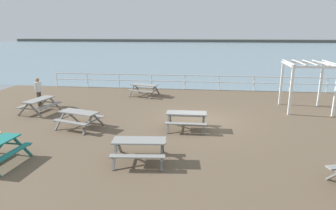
{
  "coord_description": "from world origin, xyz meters",
  "views": [
    {
      "loc": [
        -0.04,
        -13.94,
        4.4
      ],
      "look_at": [
        -1.64,
        -0.21,
        0.8
      ],
      "focal_mm": 31.04,
      "sensor_mm": 36.0,
      "label": 1
    }
  ],
  "objects_px": {
    "picnic_table_near_left": "(144,87)",
    "picnic_table_seaward": "(79,116)",
    "picnic_table_corner": "(186,117)",
    "picnic_table_far_left": "(39,102)",
    "visitor": "(38,90)",
    "lattice_pergola": "(308,75)",
    "picnic_table_far_right": "(139,145)"
  },
  "relations": [
    {
      "from": "picnic_table_near_left",
      "to": "visitor",
      "type": "bearing_deg",
      "value": -132.38
    },
    {
      "from": "picnic_table_seaward",
      "to": "visitor",
      "type": "xyz_separation_m",
      "value": [
        -4.0,
        3.57,
        0.36
      ]
    },
    {
      "from": "picnic_table_far_left",
      "to": "picnic_table_near_left",
      "type": "bearing_deg",
      "value": -35.39
    },
    {
      "from": "picnic_table_near_left",
      "to": "visitor",
      "type": "relative_size",
      "value": 1.3
    },
    {
      "from": "visitor",
      "to": "lattice_pergola",
      "type": "height_order",
      "value": "lattice_pergola"
    },
    {
      "from": "picnic_table_far_left",
      "to": "picnic_table_seaward",
      "type": "bearing_deg",
      "value": -114.3
    },
    {
      "from": "picnic_table_far_right",
      "to": "picnic_table_seaward",
      "type": "bearing_deg",
      "value": 133.01
    },
    {
      "from": "visitor",
      "to": "lattice_pergola",
      "type": "xyz_separation_m",
      "value": [
        15.34,
        0.86,
        1.05
      ]
    },
    {
      "from": "picnic_table_far_left",
      "to": "lattice_pergola",
      "type": "distance_m",
      "value": 14.73
    },
    {
      "from": "picnic_table_near_left",
      "to": "visitor",
      "type": "distance_m",
      "value": 6.61
    },
    {
      "from": "picnic_table_far_right",
      "to": "picnic_table_corner",
      "type": "distance_m",
      "value": 3.8
    },
    {
      "from": "picnic_table_far_right",
      "to": "picnic_table_seaward",
      "type": "relative_size",
      "value": 0.89
    },
    {
      "from": "picnic_table_far_right",
      "to": "visitor",
      "type": "xyz_separation_m",
      "value": [
        -7.49,
        6.68,
        0.36
      ]
    },
    {
      "from": "picnic_table_near_left",
      "to": "visitor",
      "type": "xyz_separation_m",
      "value": [
        -5.68,
        -3.37,
        0.36
      ]
    },
    {
      "from": "picnic_table_far_right",
      "to": "visitor",
      "type": "height_order",
      "value": "visitor"
    },
    {
      "from": "picnic_table_near_left",
      "to": "lattice_pergola",
      "type": "relative_size",
      "value": 0.8
    },
    {
      "from": "picnic_table_seaward",
      "to": "picnic_table_corner",
      "type": "relative_size",
      "value": 1.19
    },
    {
      "from": "picnic_table_corner",
      "to": "visitor",
      "type": "distance_m",
      "value": 9.45
    },
    {
      "from": "picnic_table_near_left",
      "to": "lattice_pergola",
      "type": "height_order",
      "value": "lattice_pergola"
    },
    {
      "from": "picnic_table_corner",
      "to": "visitor",
      "type": "height_order",
      "value": "visitor"
    },
    {
      "from": "picnic_table_far_left",
      "to": "visitor",
      "type": "distance_m",
      "value": 1.73
    },
    {
      "from": "picnic_table_seaward",
      "to": "picnic_table_corner",
      "type": "xyz_separation_m",
      "value": [
        4.9,
        0.41,
        0.0
      ]
    },
    {
      "from": "picnic_table_far_right",
      "to": "picnic_table_seaward",
      "type": "xyz_separation_m",
      "value": [
        -3.49,
        3.12,
        0.0
      ]
    },
    {
      "from": "picnic_table_near_left",
      "to": "picnic_table_seaward",
      "type": "height_order",
      "value": "same"
    },
    {
      "from": "picnic_table_far_left",
      "to": "picnic_table_corner",
      "type": "distance_m",
      "value": 8.21
    },
    {
      "from": "picnic_table_near_left",
      "to": "picnic_table_corner",
      "type": "relative_size",
      "value": 1.19
    },
    {
      "from": "picnic_table_far_right",
      "to": "lattice_pergola",
      "type": "bearing_deg",
      "value": 38.64
    },
    {
      "from": "picnic_table_near_left",
      "to": "picnic_table_far_left",
      "type": "relative_size",
      "value": 1.07
    },
    {
      "from": "picnic_table_seaward",
      "to": "lattice_pergola",
      "type": "height_order",
      "value": "lattice_pergola"
    },
    {
      "from": "picnic_table_far_left",
      "to": "picnic_table_seaward",
      "type": "relative_size",
      "value": 0.94
    },
    {
      "from": "picnic_table_seaward",
      "to": "lattice_pergola",
      "type": "bearing_deg",
      "value": 38.15
    },
    {
      "from": "picnic_table_seaward",
      "to": "picnic_table_corner",
      "type": "distance_m",
      "value": 4.91
    }
  ]
}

